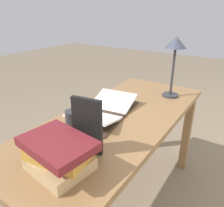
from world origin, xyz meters
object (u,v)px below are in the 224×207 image
coffee_mug (73,119)px  open_book (104,110)px  book_standing_upright (87,126)px  reading_lamp (175,50)px  book_stack_tall (59,154)px

coffee_mug → open_book: bearing=171.1°
book_standing_upright → open_book: bearing=-164.2°
book_standing_upright → reading_lamp: bearing=166.2°
book_stack_tall → coffee_mug: (-0.28, -0.18, -0.02)m
open_book → coffee_mug: coffee_mug is taller
open_book → reading_lamp: size_ratio=1.27×
reading_lamp → coffee_mug: reading_lamp is taller
book_stack_tall → reading_lamp: 1.07m
open_book → book_stack_tall: bearing=8.2°
reading_lamp → coffee_mug: size_ratio=3.73×
book_stack_tall → book_standing_upright: (-0.16, 0.02, 0.06)m
book_standing_upright → coffee_mug: (-0.12, -0.20, -0.08)m
coffee_mug → book_stack_tall: bearing=33.4°
open_book → reading_lamp: bearing=147.6°
book_standing_upright → book_stack_tall: bearing=-16.0°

